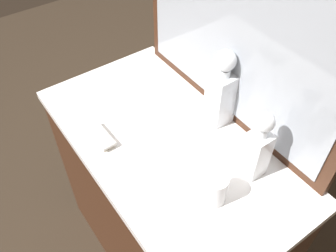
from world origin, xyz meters
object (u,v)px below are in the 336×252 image
crystal_decanter_front (221,94)px  silver_brush_center (101,137)px  crystal_decanter_far_left (257,151)px  crystal_tumbler_center (214,189)px

crystal_decanter_front → silver_brush_center: size_ratio=2.23×
crystal_decanter_far_left → crystal_decanter_front: size_ratio=0.86×
crystal_decanter_far_left → crystal_decanter_front: bearing=164.5°
crystal_tumbler_center → silver_brush_center: (-0.43, -0.17, -0.04)m
crystal_decanter_front → crystal_tumbler_center: size_ratio=2.92×
crystal_decanter_far_left → crystal_decanter_front: (-0.26, 0.07, 0.02)m
crystal_decanter_front → crystal_tumbler_center: bearing=-43.2°
silver_brush_center → crystal_decanter_front: bearing=67.9°
crystal_tumbler_center → silver_brush_center: bearing=-158.4°
crystal_decanter_front → crystal_tumbler_center: (0.26, -0.25, -0.08)m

